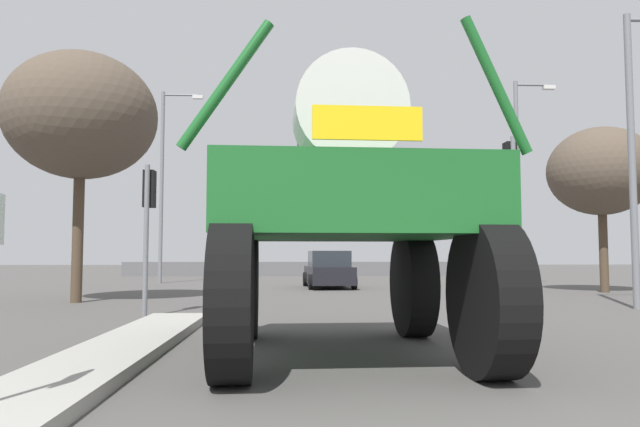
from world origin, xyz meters
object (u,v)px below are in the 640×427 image
at_px(streetlight_far_right, 520,173).
at_px(bare_tree_right, 601,172).
at_px(streetlight_far_left, 165,177).
at_px(bare_tree_left, 81,116).
at_px(oversize_sprayer, 343,213).
at_px(traffic_signal_near_right, 511,185).
at_px(traffic_signal_near_left, 149,206).
at_px(traffic_signal_far_left, 421,225).
at_px(sedan_ahead, 329,270).
at_px(streetlight_near_right, 638,141).

xyz_separation_m(streetlight_far_right, bare_tree_right, (1.73, -3.32, -0.40)).
bearing_deg(streetlight_far_left, bare_tree_left, -89.53).
relative_size(oversize_sprayer, traffic_signal_near_right, 1.31).
distance_m(traffic_signal_near_left, traffic_signal_far_left, 22.00).
relative_size(sedan_ahead, traffic_signal_near_left, 1.25).
bearing_deg(sedan_ahead, streetlight_far_left, 57.21).
distance_m(oversize_sprayer, traffic_signal_near_left, 6.65).
bearing_deg(streetlight_far_left, traffic_signal_near_right, -53.89).
distance_m(bare_tree_left, bare_tree_right, 17.92).
bearing_deg(bare_tree_right, bare_tree_left, -167.42).
relative_size(sedan_ahead, bare_tree_left, 0.58).
relative_size(streetlight_far_left, bare_tree_right, 1.54).
distance_m(oversize_sprayer, bare_tree_left, 12.00).
distance_m(streetlight_far_left, bare_tree_right, 19.20).
height_order(traffic_signal_far_left, streetlight_far_right, streetlight_far_right).
relative_size(streetlight_far_left, streetlight_far_right, 1.07).
bearing_deg(oversize_sprayer, traffic_signal_near_left, 34.02).
relative_size(traffic_signal_far_left, streetlight_far_right, 0.48).
relative_size(traffic_signal_far_left, streetlight_near_right, 0.55).
relative_size(oversize_sprayer, streetlight_far_right, 0.61).
height_order(oversize_sprayer, streetlight_far_right, streetlight_far_right).
xyz_separation_m(oversize_sprayer, bare_tree_left, (-6.89, 9.20, 3.44)).
distance_m(sedan_ahead, streetlight_far_right, 9.08).
distance_m(traffic_signal_far_left, streetlight_far_left, 14.07).
height_order(streetlight_near_right, streetlight_far_right, streetlight_far_right).
height_order(oversize_sprayer, sedan_ahead, oversize_sprayer).
bearing_deg(streetlight_far_right, traffic_signal_near_right, -112.05).
bearing_deg(oversize_sprayer, sedan_ahead, -5.14).
height_order(traffic_signal_near_right, streetlight_near_right, streetlight_near_right).
height_order(oversize_sprayer, traffic_signal_near_left, oversize_sprayer).
height_order(streetlight_far_left, streetlight_far_right, streetlight_far_left).
bearing_deg(bare_tree_right, traffic_signal_near_left, -151.82).
distance_m(sedan_ahead, traffic_signal_near_left, 12.28).
relative_size(traffic_signal_far_left, bare_tree_right, 0.69).
bearing_deg(traffic_signal_near_left, bare_tree_left, 127.10).
height_order(oversize_sprayer, streetlight_near_right, streetlight_near_right).
bearing_deg(traffic_signal_far_left, streetlight_near_right, -84.52).
bearing_deg(bare_tree_right, oversize_sprayer, -128.90).
bearing_deg(bare_tree_left, sedan_ahead, 43.86).
bearing_deg(traffic_signal_near_right, bare_tree_right, 51.34).
distance_m(streetlight_far_left, bare_tree_left, 11.63).
height_order(sedan_ahead, bare_tree_left, bare_tree_left).
bearing_deg(streetlight_far_left, sedan_ahead, -29.13).
xyz_separation_m(traffic_signal_near_right, traffic_signal_far_left, (2.02, 19.43, 0.06)).
bearing_deg(traffic_signal_near_left, streetlight_far_right, 40.96).
height_order(traffic_signal_near_left, traffic_signal_near_right, traffic_signal_near_right).
bearing_deg(sedan_ahead, traffic_signal_near_left, 153.64).
distance_m(streetlight_far_right, bare_tree_left, 17.32).
bearing_deg(traffic_signal_far_left, bare_tree_left, -130.46).
xyz_separation_m(traffic_signal_near_left, streetlight_near_right, (12.06, 1.23, 1.81)).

